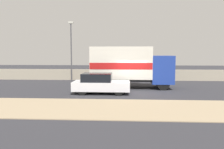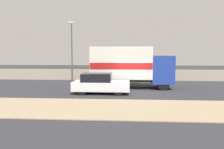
{
  "view_description": "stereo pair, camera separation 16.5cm",
  "coord_description": "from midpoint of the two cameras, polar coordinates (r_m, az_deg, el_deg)",
  "views": [
    {
      "loc": [
        -0.63,
        -17.37,
        3.04
      ],
      "look_at": [
        -1.68,
        0.51,
        1.33
      ],
      "focal_mm": 35.0,
      "sensor_mm": 36.0,
      "label": 1
    },
    {
      "loc": [
        -0.47,
        -17.36,
        3.04
      ],
      "look_at": [
        -1.68,
        0.51,
        1.33
      ],
      "focal_mm": 35.0,
      "sensor_mm": 36.0,
      "label": 2
    }
  ],
  "objects": [
    {
      "name": "ground_plane",
      "position": [
        17.64,
        5.62,
        -4.49
      ],
      "size": [
        80.0,
        80.0,
        0.0
      ],
      "primitive_type": "plane",
      "color": "#2D2D33"
    },
    {
      "name": "dirt_shoulder_foreground",
      "position": [
        12.28,
        6.39,
        -8.81
      ],
      "size": [
        60.0,
        4.57,
        0.04
      ],
      "color": "#9E896B",
      "rests_on": "ground_plane"
    },
    {
      "name": "stone_wall_backdrop",
      "position": [
        25.06,
        5.11,
        -0.11
      ],
      "size": [
        60.0,
        0.35,
        1.24
      ],
      "color": "#A39984",
      "rests_on": "ground_plane"
    },
    {
      "name": "street_lamp",
      "position": [
        25.16,
        -10.27,
        7.21
      ],
      "size": [
        0.56,
        0.28,
        6.61
      ],
      "color": "#4C4C51",
      "rests_on": "ground_plane"
    },
    {
      "name": "box_truck",
      "position": [
        19.32,
        4.68,
        2.39
      ],
      "size": [
        7.11,
        2.55,
        3.63
      ],
      "color": "navy",
      "rests_on": "ground_plane"
    },
    {
      "name": "car_hatchback",
      "position": [
        16.73,
        -2.86,
        -2.35
      ],
      "size": [
        4.3,
        1.86,
        1.55
      ],
      "color": "silver",
      "rests_on": "ground_plane"
    }
  ]
}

